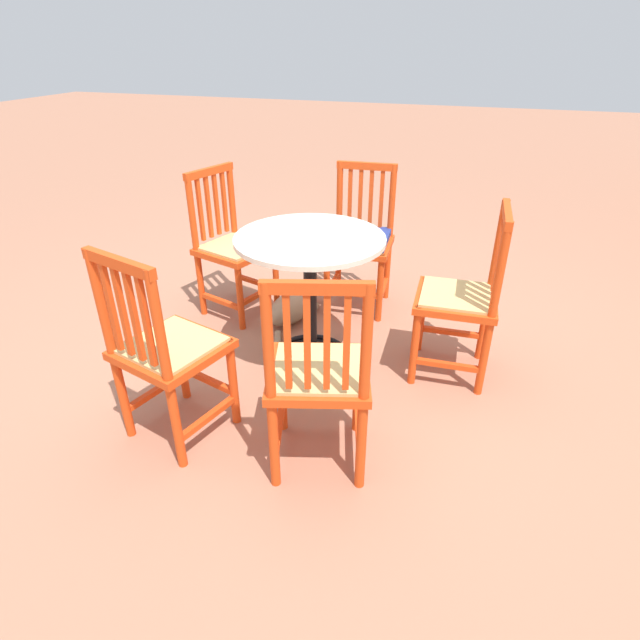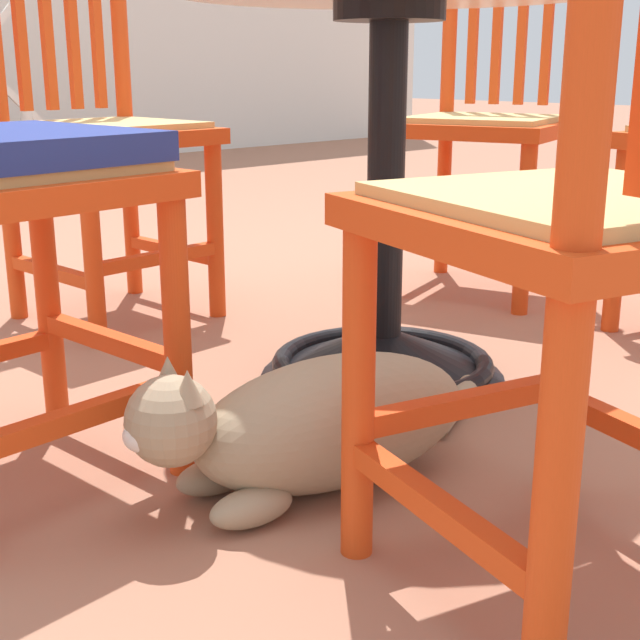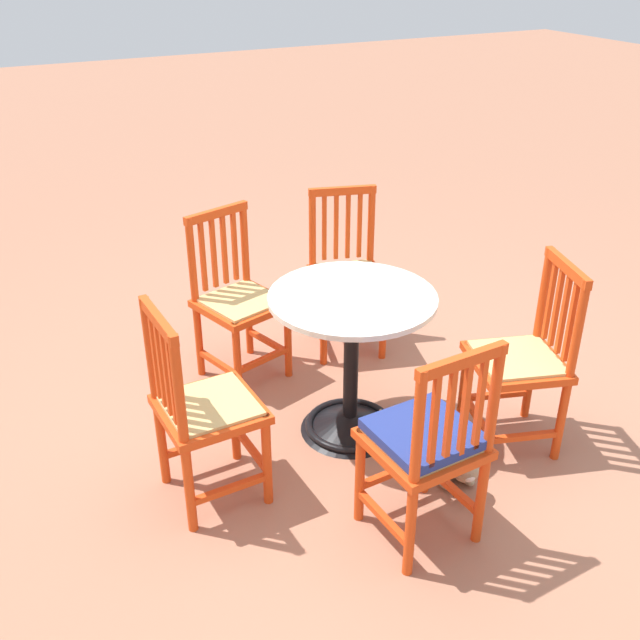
% 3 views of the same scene
% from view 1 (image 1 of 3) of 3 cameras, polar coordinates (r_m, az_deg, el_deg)
% --- Properties ---
extents(ground_plane, '(24.00, 24.00, 0.00)m').
position_cam_1_polar(ground_plane, '(2.89, 0.19, -4.60)').
color(ground_plane, '#A36B51').
extents(cafe_table, '(0.76, 0.76, 0.73)m').
position_cam_1_polar(cafe_table, '(2.75, -1.09, 0.51)').
color(cafe_table, black).
rests_on(cafe_table, ground_plane).
extents(orange_chair_near_fence, '(0.42, 0.42, 0.91)m').
position_cam_1_polar(orange_chair_near_fence, '(2.69, 15.51, 2.22)').
color(orange_chair_near_fence, '#D64214').
rests_on(orange_chair_near_fence, ground_plane).
extents(orange_chair_by_planter, '(0.43, 0.43, 0.91)m').
position_cam_1_polar(orange_chair_by_planter, '(3.31, 4.47, 8.68)').
color(orange_chair_by_planter, '#D64214').
rests_on(orange_chair_by_planter, ground_plane).
extents(orange_chair_tucked_in, '(0.50, 0.50, 0.91)m').
position_cam_1_polar(orange_chair_tucked_in, '(3.28, -9.70, 7.89)').
color(orange_chair_tucked_in, '#D64214').
rests_on(orange_chair_tucked_in, ground_plane).
extents(orange_chair_at_corner, '(0.49, 0.49, 0.91)m').
position_cam_1_polar(orange_chair_at_corner, '(2.26, -16.68, -3.44)').
color(orange_chair_at_corner, '#D64214').
rests_on(orange_chair_at_corner, ground_plane).
extents(orange_chair_facing_out, '(0.50, 0.50, 0.91)m').
position_cam_1_polar(orange_chair_facing_out, '(2.02, -0.18, -6.36)').
color(orange_chair_facing_out, '#D64214').
rests_on(orange_chair_facing_out, ground_plane).
extents(tabby_cat, '(0.75, 0.29, 0.23)m').
position_cam_1_polar(tabby_cat, '(3.28, -2.70, 1.79)').
color(tabby_cat, '#9E896B').
rests_on(tabby_cat, ground_plane).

